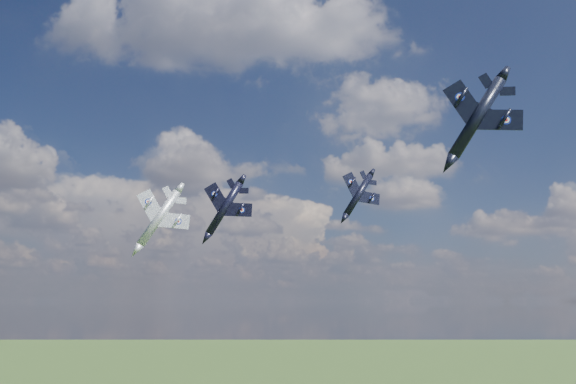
# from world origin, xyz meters

# --- Properties ---
(jet_lead_navy) EXTENTS (9.42, 12.77, 6.79)m
(jet_lead_navy) POSITION_xyz_m (-9.54, 15.05, 80.88)
(jet_lead_navy) COLOR black
(jet_right_navy) EXTENTS (11.39, 14.24, 7.18)m
(jet_right_navy) POSITION_xyz_m (20.32, -14.46, 85.02)
(jet_right_navy) COLOR black
(jet_high_navy) EXTENTS (13.32, 15.35, 7.32)m
(jet_high_navy) POSITION_xyz_m (12.54, 32.78, 86.14)
(jet_high_navy) COLOR black
(jet_left_silver) EXTENTS (14.76, 17.75, 8.50)m
(jet_left_silver) POSITION_xyz_m (-22.55, 25.93, 81.01)
(jet_left_silver) COLOR #90939A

